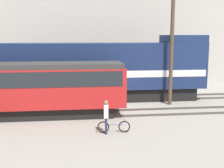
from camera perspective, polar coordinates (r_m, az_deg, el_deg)
ground_plane at (r=19.37m, az=1.64°, el=-5.10°), size 120.00×120.00×0.00m
track_near at (r=18.15m, az=2.22°, el=-5.88°), size 60.00×1.51×0.14m
track_far at (r=22.26m, az=0.52°, el=-2.97°), size 60.00×1.51×0.14m
building_backdrop at (r=30.78m, az=-1.62°, el=15.23°), size 47.68×6.00×15.89m
freight_locomotive at (r=21.76m, az=-2.78°, el=2.81°), size 16.67×3.04×5.04m
streetcar at (r=17.86m, az=-17.47°, el=-0.52°), size 12.26×2.54×3.34m
bicycle at (r=14.65m, az=0.38°, el=-8.69°), size 1.71×0.44×0.68m
person at (r=14.26m, az=-1.22°, el=-6.02°), size 0.24×0.37×1.75m
utility_pole_right at (r=20.49m, az=12.08°, el=8.86°), size 0.27×0.27×9.45m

